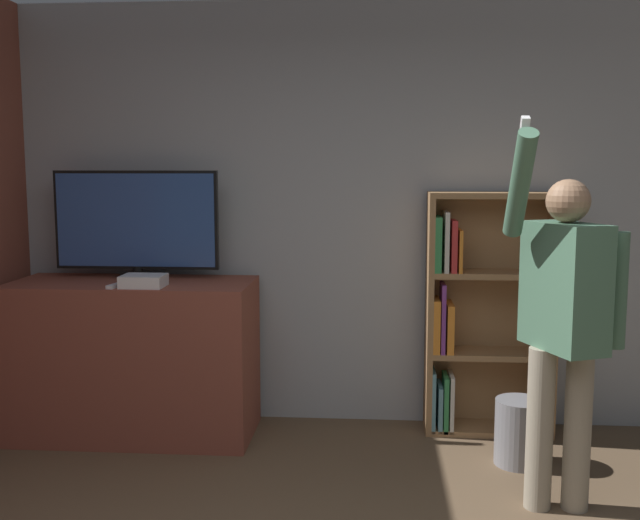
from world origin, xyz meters
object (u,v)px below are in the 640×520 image
object	(u,v)px
television	(136,223)
game_console	(143,281)
waste_bin	(519,432)
person	(564,314)
bookshelf	(477,315)

from	to	relation	value
television	game_console	distance (m)	0.47
game_console	television	bearing A→B (deg)	113.33
waste_bin	game_console	bearing A→B (deg)	176.99
game_console	person	distance (m)	2.34
person	bookshelf	bearing A→B (deg)	171.39
bookshelf	person	distance (m)	1.13
game_console	person	xyz separation A→B (m)	(2.25, -0.66, -0.03)
person	television	bearing A→B (deg)	-134.42
television	game_console	world-z (taller)	television
television	waste_bin	world-z (taller)	television
game_console	person	world-z (taller)	person
person	waste_bin	world-z (taller)	person
television	bookshelf	bearing A→B (deg)	2.76
person	waste_bin	size ratio (longest dim) A/B	5.09
game_console	bookshelf	bearing A→B (deg)	11.85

